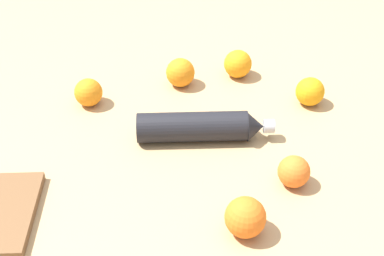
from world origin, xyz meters
name	(u,v)px	position (x,y,z in m)	size (l,w,h in m)	color
ground_plane	(188,138)	(0.00, 0.00, 0.00)	(2.40, 2.40, 0.00)	tan
water_bottle	(202,128)	(0.00, 0.03, 0.03)	(0.14, 0.30, 0.07)	black
orange_0	(238,64)	(-0.29, 0.06, 0.04)	(0.07, 0.07, 0.07)	orange
orange_1	(180,73)	(-0.21, -0.07, 0.04)	(0.07, 0.07, 0.07)	orange
orange_2	(88,92)	(-0.07, -0.26, 0.03)	(0.07, 0.07, 0.07)	orange
orange_3	(245,217)	(0.24, 0.16, 0.04)	(0.07, 0.07, 0.07)	orange
orange_4	(294,172)	(0.09, 0.24, 0.03)	(0.06, 0.06, 0.06)	orange
orange_5	(310,92)	(-0.20, 0.25, 0.03)	(0.07, 0.07, 0.07)	orange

